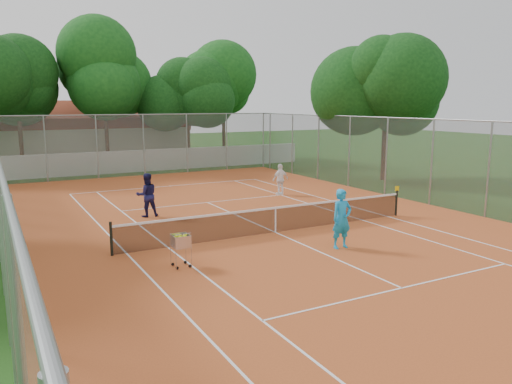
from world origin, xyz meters
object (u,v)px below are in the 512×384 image
clubhouse (81,133)px  player_near (342,219)px  player_far_left (147,195)px  tennis_net (275,219)px  ball_hopper (181,249)px  player_far_right (280,179)px

clubhouse → player_near: 31.89m
player_near → player_far_left: size_ratio=1.07×
player_far_left → tennis_net: bearing=127.9°
clubhouse → ball_hopper: clubhouse is taller
player_far_left → player_far_right: bearing=-164.4°
tennis_net → ball_hopper: (-4.41, -2.09, 0.04)m
player_near → ball_hopper: bearing=175.4°
tennis_net → player_far_left: size_ratio=6.48×
tennis_net → player_far_right: 7.77m
tennis_net → clubhouse: bearing=93.9°
tennis_net → player_near: bearing=-72.0°
player_near → tennis_net: bearing=110.4°
tennis_net → player_near: player_near is taller
clubhouse → player_near: bearing=-84.8°
player_near → ball_hopper: (-5.30, 0.65, -0.45)m
player_far_left → ball_hopper: player_far_left is taller
player_far_right → tennis_net: bearing=52.6°
player_near → player_far_right: size_ratio=1.22×
tennis_net → player_far_left: (-3.39, 4.82, 0.43)m
player_far_left → ball_hopper: size_ratio=1.74×
player_far_right → player_near: bearing=65.6°
player_far_left → player_far_right: player_far_left is taller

